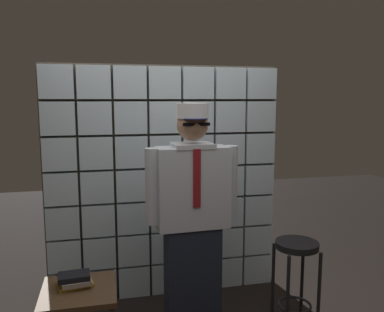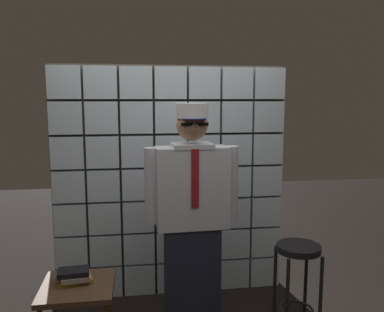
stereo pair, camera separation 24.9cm
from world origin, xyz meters
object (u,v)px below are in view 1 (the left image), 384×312
object	(u,v)px
coffee_mug	(67,281)
side_table	(79,298)
book_stack	(75,280)
standing_person	(192,217)
bar_stool	(296,265)

from	to	relation	value
coffee_mug	side_table	bearing A→B (deg)	-25.57
book_stack	coffee_mug	size ratio (longest dim) A/B	2.21
book_stack	coffee_mug	xyz separation A→B (m)	(-0.06, -0.01, 0.00)
standing_person	coffee_mug	world-z (taller)	standing_person
side_table	bar_stool	bearing A→B (deg)	-1.66
standing_person	bar_stool	bearing A→B (deg)	-14.30
bar_stool	side_table	world-z (taller)	bar_stool
book_stack	coffee_mug	world-z (taller)	book_stack
book_stack	side_table	bearing A→B (deg)	-61.91
bar_stool	coffee_mug	world-z (taller)	bar_stool
bar_stool	side_table	size ratio (longest dim) A/B	1.43
bar_stool	book_stack	xyz separation A→B (m)	(-1.70, 0.09, 0.01)
standing_person	side_table	size ratio (longest dim) A/B	3.49
bar_stool	coffee_mug	bearing A→B (deg)	177.16
side_table	coffee_mug	world-z (taller)	coffee_mug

